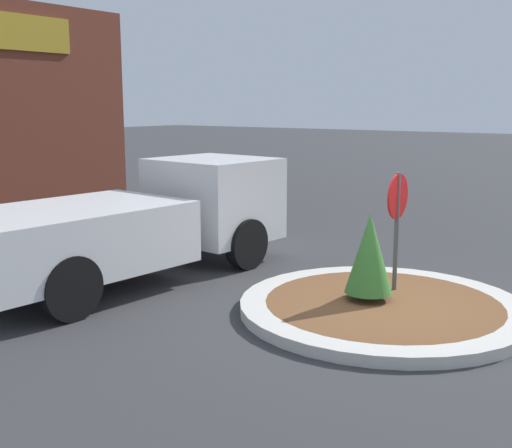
% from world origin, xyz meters
% --- Properties ---
extents(ground_plane, '(120.00, 120.00, 0.00)m').
position_xyz_m(ground_plane, '(0.00, 0.00, 0.00)').
color(ground_plane, '#38383A').
extents(traffic_island, '(4.26, 4.26, 0.17)m').
position_xyz_m(traffic_island, '(0.00, 0.00, 0.08)').
color(traffic_island, beige).
rests_on(traffic_island, ground_plane).
extents(stop_sign, '(0.71, 0.07, 2.03)m').
position_xyz_m(stop_sign, '(0.71, 0.14, 1.40)').
color(stop_sign, '#4C4C51').
rests_on(stop_sign, ground_plane).
extents(island_shrub, '(0.71, 0.71, 1.32)m').
position_xyz_m(island_shrub, '(-0.01, 0.24, 0.88)').
color(island_shrub, brown).
rests_on(island_shrub, traffic_island).
extents(utility_truck, '(6.32, 2.69, 2.01)m').
position_xyz_m(utility_truck, '(-0.74, 4.34, 1.03)').
color(utility_truck, white).
rests_on(utility_truck, ground_plane).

